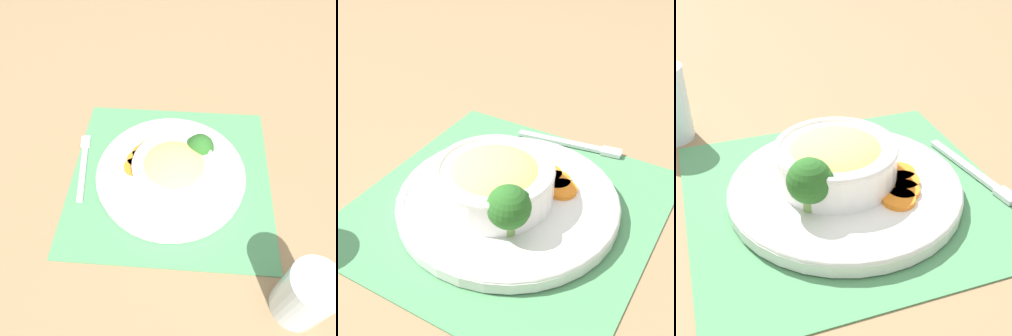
{
  "view_description": "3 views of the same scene",
  "coord_description": "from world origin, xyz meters",
  "views": [
    {
      "loc": [
        0.04,
        -0.41,
        0.57
      ],
      "look_at": [
        -0.01,
        -0.0,
        0.04
      ],
      "focal_mm": 35.0,
      "sensor_mm": 36.0,
      "label": 1
    },
    {
      "loc": [
        0.43,
        0.27,
        0.44
      ],
      "look_at": [
        -0.02,
        -0.02,
        0.05
      ],
      "focal_mm": 50.0,
      "sensor_mm": 36.0,
      "label": 2
    },
    {
      "loc": [
        0.15,
        0.49,
        0.38
      ],
      "look_at": [
        0.0,
        -0.0,
        0.04
      ],
      "focal_mm": 50.0,
      "sensor_mm": 36.0,
      "label": 3
    }
  ],
  "objects": [
    {
      "name": "plate",
      "position": [
        0.0,
        0.0,
        0.02
      ],
      "size": [
        0.31,
        0.31,
        0.02
      ],
      "color": "white",
      "rests_on": "placemat"
    },
    {
      "name": "fork",
      "position": [
        -0.2,
        0.02,
        0.01
      ],
      "size": [
        0.05,
        0.18,
        0.01
      ],
      "rotation": [
        0.0,
        0.0,
        0.18
      ],
      "color": "silver",
      "rests_on": "placemat"
    },
    {
      "name": "carrot_slice_middle",
      "position": [
        -0.07,
        0.04,
        0.02
      ],
      "size": [
        0.04,
        0.04,
        0.01
      ],
      "color": "orange",
      "rests_on": "plate"
    },
    {
      "name": "carrot_slice_near",
      "position": [
        -0.05,
        0.06,
        0.02
      ],
      "size": [
        0.04,
        0.04,
        0.01
      ],
      "color": "orange",
      "rests_on": "plate"
    },
    {
      "name": "broccoli_floret",
      "position": [
        0.06,
        0.04,
        0.06
      ],
      "size": [
        0.06,
        0.06,
        0.07
      ],
      "color": "#759E51",
      "rests_on": "plate"
    },
    {
      "name": "carrot_slice_extra",
      "position": [
        -0.08,
        0.0,
        0.02
      ],
      "size": [
        0.04,
        0.04,
        0.01
      ],
      "color": "orange",
      "rests_on": "plate"
    },
    {
      "name": "ground_plane",
      "position": [
        0.0,
        0.0,
        0.0
      ],
      "size": [
        4.0,
        4.0,
        0.0
      ],
      "primitive_type": "plane",
      "color": "#8C704C"
    },
    {
      "name": "carrot_slice_far",
      "position": [
        -0.08,
        0.02,
        0.02
      ],
      "size": [
        0.04,
        0.04,
        0.01
      ],
      "color": "orange",
      "rests_on": "plate"
    },
    {
      "name": "placemat",
      "position": [
        0.0,
        0.0,
        0.0
      ],
      "size": [
        0.44,
        0.42,
        0.0
      ],
      "color": "#4C8C59",
      "rests_on": "ground_plane"
    },
    {
      "name": "bowl",
      "position": [
        0.01,
        -0.02,
        0.05
      ],
      "size": [
        0.17,
        0.17,
        0.06
      ],
      "color": "white",
      "rests_on": "plate"
    }
  ]
}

